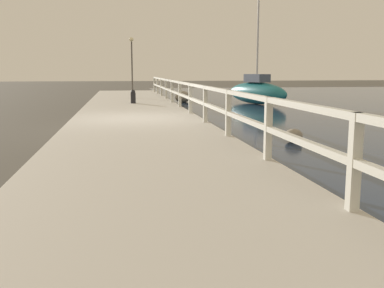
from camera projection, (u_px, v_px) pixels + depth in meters
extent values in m
plane|color=#4C473D|center=(137.00, 129.00, 12.54)|extent=(120.00, 120.00, 0.00)
cube|color=beige|center=(137.00, 124.00, 12.51)|extent=(3.60, 36.00, 0.32)
cube|color=silver|center=(355.00, 162.00, 4.17)|extent=(0.10, 0.10, 0.93)
cube|color=silver|center=(268.00, 129.00, 6.60)|extent=(0.10, 0.10, 0.93)
cube|color=silver|center=(228.00, 113.00, 9.03)|extent=(0.10, 0.10, 0.93)
cube|color=silver|center=(205.00, 104.00, 11.46)|extent=(0.10, 0.10, 0.93)
cube|color=silver|center=(190.00, 98.00, 13.89)|extent=(0.10, 0.10, 0.93)
cube|color=silver|center=(180.00, 94.00, 16.32)|extent=(0.10, 0.10, 0.93)
cube|color=silver|center=(172.00, 91.00, 18.75)|extent=(0.10, 0.10, 0.93)
cube|color=silver|center=(166.00, 89.00, 21.18)|extent=(0.10, 0.10, 0.93)
cube|color=silver|center=(161.00, 87.00, 23.60)|extent=(0.10, 0.10, 0.93)
cube|color=silver|center=(157.00, 85.00, 26.03)|extent=(0.10, 0.10, 0.93)
cube|color=silver|center=(154.00, 84.00, 28.46)|extent=(0.10, 0.10, 0.93)
cube|color=silver|center=(197.00, 86.00, 12.60)|extent=(0.09, 32.50, 0.08)
cube|color=silver|center=(197.00, 101.00, 12.67)|extent=(0.09, 32.50, 0.08)
ellipsoid|color=gray|center=(182.00, 97.00, 23.09)|extent=(0.79, 0.71, 0.60)
ellipsoid|color=gray|center=(184.00, 97.00, 23.64)|extent=(0.62, 0.56, 0.47)
ellipsoid|color=gray|center=(294.00, 136.00, 10.28)|extent=(0.41, 0.37, 0.31)
cylinder|color=black|center=(133.00, 98.00, 18.22)|extent=(0.20, 0.20, 0.42)
sphere|color=black|center=(133.00, 92.00, 18.18)|extent=(0.18, 0.18, 0.18)
cylinder|color=#514C47|center=(132.00, 70.00, 21.80)|extent=(0.07, 0.07, 2.69)
sphere|color=beige|center=(131.00, 39.00, 21.56)|extent=(0.21, 0.21, 0.21)
ellipsoid|color=#1E707A|center=(257.00, 93.00, 22.01)|extent=(2.33, 4.61, 1.06)
cube|color=#4C566B|center=(257.00, 78.00, 21.89)|extent=(1.05, 1.48, 0.39)
cylinder|color=silver|center=(258.00, 14.00, 21.40)|extent=(0.09, 0.09, 6.46)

